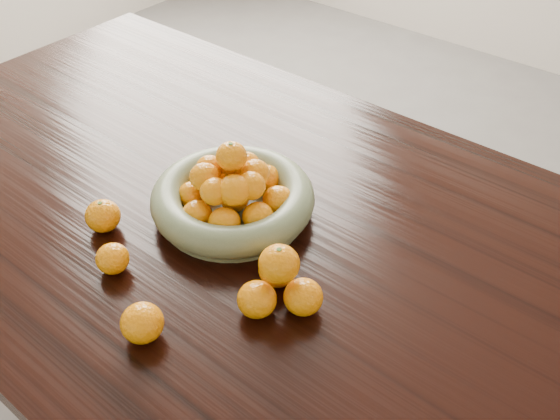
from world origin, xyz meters
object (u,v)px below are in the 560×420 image
Objects in this scene: loose_orange_0 at (103,216)px; dining_table at (281,271)px; fruit_bowl at (233,196)px; orange_pyramid at (279,282)px.

dining_table is at bearing 35.52° from loose_orange_0.
fruit_bowl is at bearing -177.06° from dining_table.
orange_pyramid is 2.09× the size of loose_orange_0.
fruit_bowl is (-0.11, -0.01, 0.13)m from dining_table.
dining_table is at bearing 128.12° from orange_pyramid.
loose_orange_0 is at bearing -144.48° from dining_table.
fruit_bowl reaches higher than orange_pyramid.
orange_pyramid is at bearing -51.88° from dining_table.
fruit_bowl reaches higher than dining_table.
fruit_bowl is 0.24m from loose_orange_0.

